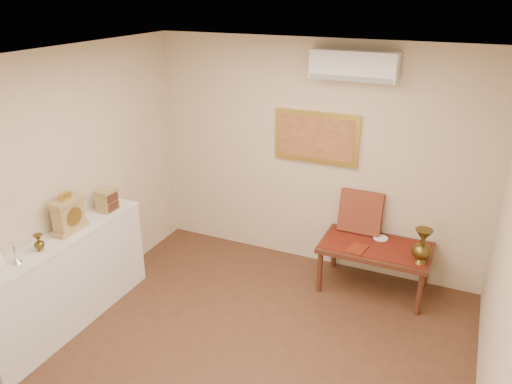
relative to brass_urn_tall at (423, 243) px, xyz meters
The scene contains 18 objects.
floor 2.31m from the brass_urn_tall, 128.18° to the right, with size 4.50×4.50×0.00m, color brown.
ceiling 2.89m from the brass_urn_tall, 128.18° to the right, with size 4.50×4.50×0.00m, color white.
wall_back 1.55m from the brass_urn_tall, 157.83° to the left, with size 4.00×0.02×2.70m, color beige.
wall_left 3.79m from the brass_urn_tall, 152.97° to the right, with size 0.02×4.50×2.70m, color beige.
wall_right 1.91m from the brass_urn_tall, 68.82° to the right, with size 0.02×4.50×2.70m, color beige.
candlestick 3.87m from the brass_urn_tall, 144.99° to the right, with size 0.10×0.10×0.20m, color silver, non-canonical shape.
brass_urn_small 3.71m from the brass_urn_tall, 147.95° to the right, with size 0.09×0.09×0.21m, color brown, non-canonical shape.
table_cloth 0.57m from the brass_urn_tall, 160.24° to the left, with size 1.14×0.59×0.01m, color maroon.
brass_urn_tall is the anchor object (origin of this frame).
plate 0.63m from the brass_urn_tall, 143.20° to the left, with size 0.16×0.16×0.01m, color white.
menu 0.70m from the brass_urn_tall, behind, with size 0.18×0.25×0.01m, color maroon.
cushion 0.86m from the brass_urn_tall, 149.34° to the left, with size 0.49×0.10×0.49m, color #5B1215.
display_ledge 3.61m from the brass_urn_tall, 151.70° to the right, with size 0.37×2.02×0.98m.
mantel_clock 3.54m from the brass_urn_tall, 153.90° to the right, with size 0.17×0.36×0.41m.
wooden_chest 3.32m from the brass_urn_tall, 162.13° to the right, with size 0.16×0.21×0.24m.
low_table 0.60m from the brass_urn_tall, 160.24° to the left, with size 1.20×0.70×0.55m.
painting 1.65m from the brass_urn_tall, 158.83° to the left, with size 1.00×0.06×0.60m.
ac_unit 1.95m from the brass_urn_tall, 156.20° to the left, with size 0.90×0.25×0.30m.
Camera 1 is at (1.63, -3.09, 3.22)m, focal length 35.00 mm.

